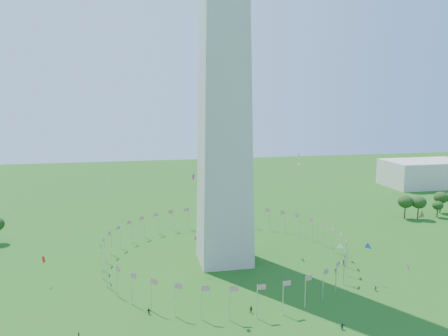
% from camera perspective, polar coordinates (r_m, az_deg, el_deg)
% --- Properties ---
extents(washington_monument, '(16.80, 16.80, 169.00)m').
position_cam_1_polar(washington_monument, '(143.98, 0.03, 21.14)').
color(washington_monument, beige).
rests_on(washington_monument, ground).
extents(flag_ring, '(80.24, 80.24, 9.00)m').
position_cam_1_polar(flag_ring, '(149.42, 0.03, -10.44)').
color(flag_ring, silver).
rests_on(flag_ring, ground).
extents(gov_building_east_a, '(50.00, 30.00, 16.00)m').
position_cam_1_polar(gov_building_east_a, '(301.20, 24.82, -0.62)').
color(gov_building_east_a, beige).
rests_on(gov_building_east_a, ground).
extents(crowd, '(85.01, 75.29, 1.96)m').
position_cam_1_polar(crowd, '(116.02, 9.32, -18.55)').
color(crowd, '#301849').
rests_on(crowd, ground).
extents(kites_aloft, '(111.05, 59.65, 31.00)m').
position_cam_1_polar(kites_aloft, '(123.53, 12.26, -7.08)').
color(kites_aloft, blue).
rests_on(kites_aloft, ground).
extents(tree_line_east, '(53.95, 16.00, 10.69)m').
position_cam_1_polar(tree_line_east, '(229.99, 27.23, -4.33)').
color(tree_line_east, '#284F1A').
rests_on(tree_line_east, ground).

